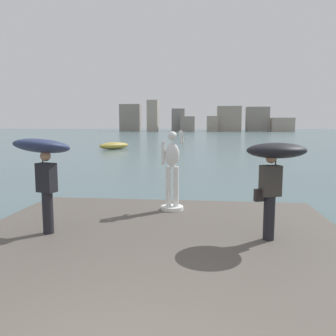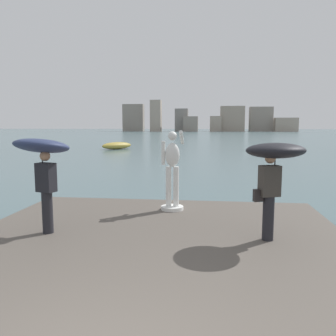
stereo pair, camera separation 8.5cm
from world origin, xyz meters
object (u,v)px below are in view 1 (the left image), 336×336
object	(u,v)px
boat_mid	(114,146)
onlooker_left	(43,156)
statue_white_figure	(172,172)
onlooker_right	(275,160)

from	to	relation	value
boat_mid	onlooker_left	bearing A→B (deg)	-77.57
statue_white_figure	onlooker_left	bearing A→B (deg)	-137.58
statue_white_figure	onlooker_left	world-z (taller)	statue_white_figure
onlooker_left	statue_white_figure	bearing A→B (deg)	42.42
onlooker_right	boat_mid	distance (m)	32.55
onlooker_right	boat_mid	world-z (taller)	onlooker_right
boat_mid	statue_white_figure	bearing A→B (deg)	-71.99
onlooker_left	boat_mid	world-z (taller)	onlooker_left
statue_white_figure	onlooker_left	size ratio (longest dim) A/B	1.04
onlooker_left	onlooker_right	bearing A→B (deg)	1.00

